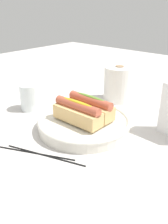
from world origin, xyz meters
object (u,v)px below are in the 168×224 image
object	(u,v)px
water_glass	(30,98)
chopstick_far	(33,152)
chopstick_near	(45,155)
hotdog_front	(77,113)
paper_towel_roll	(119,84)
hotdog_back	(90,107)
serving_bowl	(84,123)

from	to	relation	value
water_glass	chopstick_far	size ratio (longest dim) A/B	0.41
chopstick_near	hotdog_front	bearing A→B (deg)	79.94
paper_towel_roll	water_glass	bearing A→B (deg)	-123.17
hotdog_back	chopstick_far	world-z (taller)	hotdog_back
serving_bowl	water_glass	size ratio (longest dim) A/B	3.04
hotdog_front	hotdog_back	distance (m)	0.05
serving_bowl	chopstick_near	world-z (taller)	serving_bowl
serving_bowl	hotdog_front	xyz separation A→B (m)	(-0.00, -0.03, 0.04)
serving_bowl	paper_towel_roll	xyz separation A→B (m)	(-0.06, 0.26, 0.05)
paper_towel_roll	chopstick_near	size ratio (longest dim) A/B	0.61
hotdog_front	hotdog_back	world-z (taller)	same
hotdog_front	chopstick_near	distance (m)	0.15
water_glass	chopstick_near	size ratio (longest dim) A/B	0.41
hotdog_front	paper_towel_roll	bearing A→B (deg)	101.03
hotdog_front	water_glass	bearing A→B (deg)	177.22
chopstick_far	hotdog_front	bearing A→B (deg)	61.13
water_glass	chopstick_near	distance (m)	0.30
paper_towel_roll	chopstick_far	distance (m)	0.45
hotdog_front	paper_towel_roll	size ratio (longest dim) A/B	1.12
paper_towel_roll	chopstick_near	xyz separation A→B (m)	(0.08, -0.43, -0.06)
paper_towel_roll	chopstick_far	xyz separation A→B (m)	(0.05, -0.44, -0.06)
hotdog_back	chopstick_far	bearing A→B (deg)	-92.80
paper_towel_roll	chopstick_near	distance (m)	0.44
water_glass	chopstick_far	world-z (taller)	water_glass
serving_bowl	hotdog_front	distance (m)	0.05
paper_towel_roll	hotdog_back	bearing A→B (deg)	-76.37
hotdog_front	water_glass	world-z (taller)	hotdog_front
paper_towel_roll	hotdog_front	bearing A→B (deg)	-78.97
hotdog_front	chopstick_near	xyz separation A→B (m)	(0.02, -0.14, -0.06)
hotdog_front	chopstick_near	size ratio (longest dim) A/B	0.68
hotdog_back	chopstick_far	size ratio (longest dim) A/B	0.68
hotdog_back	water_glass	world-z (taller)	hotdog_back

